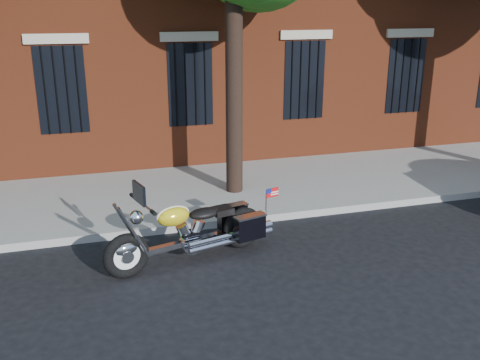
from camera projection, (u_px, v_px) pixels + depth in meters
name	position (u px, v px, depth m)	size (l,w,h in m)	color
ground	(253.00, 255.00, 9.11)	(120.00, 120.00, 0.00)	black
curb	(231.00, 221.00, 10.35)	(40.00, 0.16, 0.15)	gray
sidewalk	(209.00, 190.00, 12.06)	(40.00, 3.60, 0.15)	gray
motorcycle	(196.00, 232.00, 8.79)	(2.99, 1.32, 1.51)	black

